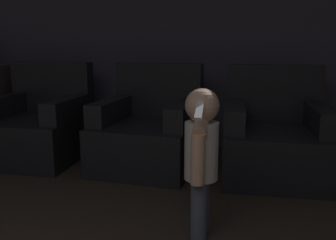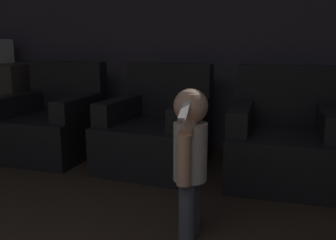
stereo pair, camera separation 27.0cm
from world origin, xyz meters
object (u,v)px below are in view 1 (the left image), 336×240
at_px(armchair_left, 39,126).
at_px(armchair_right, 275,139).
at_px(person_toddler, 201,151).
at_px(armchair_middle, 149,132).

xyz_separation_m(armchair_left, armchair_right, (2.22, -0.00, 0.00)).
bearing_deg(armchair_right, armchair_left, 177.53).
relative_size(armchair_left, person_toddler, 1.06).
distance_m(armchair_left, person_toddler, 2.13).
height_order(armchair_left, armchair_right, same).
relative_size(armchair_middle, person_toddler, 1.10).
distance_m(armchair_left, armchair_middle, 1.12).
distance_m(armchair_middle, armchair_right, 1.11).
bearing_deg(armchair_right, person_toddler, -114.17).
xyz_separation_m(armchair_middle, person_toddler, (0.63, -1.19, 0.20)).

